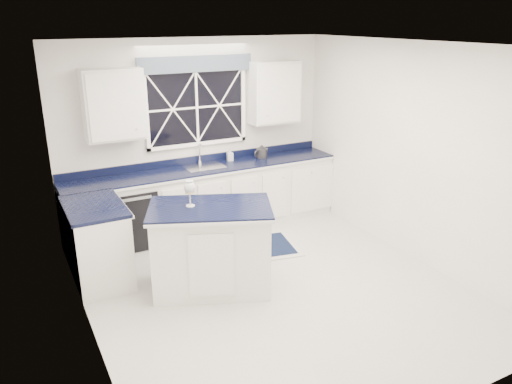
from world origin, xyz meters
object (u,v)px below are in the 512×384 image
island (211,248)px  wine_glass (190,189)px  faucet (200,153)px  kettle (262,152)px  dishwasher (132,216)px  soap_bottle (230,155)px

island → wine_glass: (-0.18, 0.11, 0.70)m
faucet → kettle: bearing=-6.8°
kettle → wine_glass: wine_glass is taller
dishwasher → island: size_ratio=0.53×
island → wine_glass: 0.73m
soap_bottle → wine_glass: bearing=-127.2°
faucet → wine_glass: bearing=-115.2°
island → wine_glass: wine_glass is taller
faucet → soap_bottle: faucet is taller
wine_glass → soap_bottle: size_ratio=1.63×
faucet → island: size_ratio=0.20×
dishwasher → kettle: kettle is taller
wine_glass → kettle: bearing=42.1°
island → kettle: kettle is taller
faucet → soap_bottle: bearing=-5.7°
island → kettle: size_ratio=5.61×
island → soap_bottle: size_ratio=8.57×
island → soap_bottle: soap_bottle is taller
dishwasher → island: bearing=-72.9°
kettle → soap_bottle: (-0.49, 0.07, -0.00)m
dishwasher → wine_glass: bearing=-78.3°
dishwasher → soap_bottle: 1.68m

